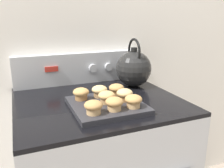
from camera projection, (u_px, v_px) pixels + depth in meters
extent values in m
cube|color=white|center=(76.00, 32.00, 1.37)|extent=(8.00, 0.05, 2.40)
cube|color=black|center=(98.00, 101.00, 1.13)|extent=(0.76, 0.67, 0.02)
cube|color=#B7BABF|center=(80.00, 68.00, 1.38)|extent=(0.74, 0.05, 0.18)
cube|color=#B72D23|center=(52.00, 69.00, 1.29)|extent=(0.07, 0.01, 0.03)
cylinder|color=#B7BABF|center=(93.00, 68.00, 1.37)|extent=(0.05, 0.02, 0.05)
cylinder|color=#B7BABF|center=(109.00, 67.00, 1.41)|extent=(0.05, 0.02, 0.05)
cylinder|color=#B7BABF|center=(124.00, 66.00, 1.44)|extent=(0.05, 0.02, 0.05)
cube|color=#28282D|center=(106.00, 105.00, 1.02)|extent=(0.30, 0.30, 0.02)
cylinder|color=tan|center=(94.00, 110.00, 0.90)|extent=(0.05, 0.05, 0.03)
ellipsoid|color=#B2844C|center=(93.00, 105.00, 0.90)|extent=(0.07, 0.07, 0.04)
cylinder|color=tan|center=(114.00, 107.00, 0.94)|extent=(0.05, 0.05, 0.03)
ellipsoid|color=#B2844C|center=(114.00, 102.00, 0.93)|extent=(0.07, 0.07, 0.04)
cylinder|color=tan|center=(133.00, 104.00, 0.97)|extent=(0.05, 0.05, 0.03)
ellipsoid|color=#B2844C|center=(133.00, 99.00, 0.96)|extent=(0.07, 0.07, 0.04)
cylinder|color=#A37A4C|center=(107.00, 100.00, 1.01)|extent=(0.05, 0.05, 0.03)
ellipsoid|color=tan|center=(107.00, 95.00, 1.01)|extent=(0.07, 0.07, 0.04)
cylinder|color=olive|center=(125.00, 97.00, 1.04)|extent=(0.05, 0.05, 0.03)
ellipsoid|color=tan|center=(125.00, 93.00, 1.04)|extent=(0.07, 0.07, 0.04)
cylinder|color=olive|center=(81.00, 96.00, 1.06)|extent=(0.05, 0.05, 0.03)
ellipsoid|color=tan|center=(81.00, 92.00, 1.05)|extent=(0.07, 0.07, 0.04)
cylinder|color=#A37A4C|center=(100.00, 94.00, 1.09)|extent=(0.05, 0.05, 0.03)
ellipsoid|color=tan|center=(100.00, 89.00, 1.09)|extent=(0.07, 0.07, 0.04)
cylinder|color=olive|center=(116.00, 92.00, 1.12)|extent=(0.05, 0.05, 0.03)
ellipsoid|color=#B2844C|center=(116.00, 88.00, 1.11)|extent=(0.07, 0.07, 0.04)
sphere|color=black|center=(134.00, 69.00, 1.31)|extent=(0.20, 0.20, 0.20)
cylinder|color=black|center=(134.00, 49.00, 1.28)|extent=(0.04, 0.04, 0.02)
cone|color=black|center=(127.00, 62.00, 1.39)|extent=(0.05, 0.08, 0.07)
torus|color=black|center=(134.00, 52.00, 1.29)|extent=(0.02, 0.15, 0.15)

